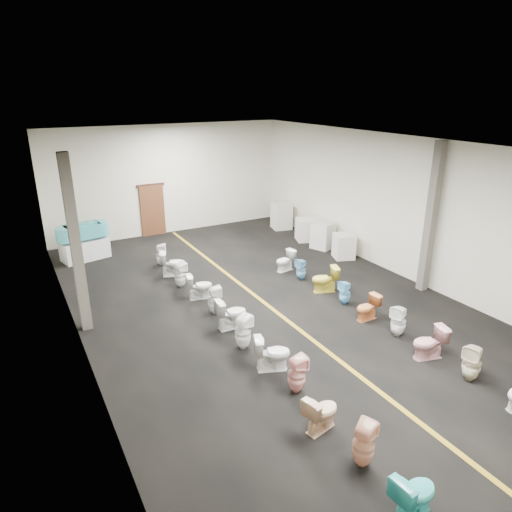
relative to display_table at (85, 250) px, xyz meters
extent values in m
plane|color=black|center=(3.86, -6.31, -0.35)|extent=(16.00, 16.00, 0.00)
plane|color=black|center=(3.86, -6.31, 4.15)|extent=(16.00, 16.00, 0.00)
plane|color=beige|center=(3.86, 1.69, 1.90)|extent=(10.00, 0.00, 10.00)
plane|color=beige|center=(-1.14, -6.31, 1.90)|extent=(0.00, 16.00, 16.00)
plane|color=beige|center=(8.86, -6.31, 1.90)|extent=(0.00, 16.00, 16.00)
cube|color=olive|center=(3.86, -6.31, -0.35)|extent=(0.12, 15.60, 0.01)
cube|color=#562D19|center=(3.06, 1.63, 0.70)|extent=(1.00, 0.10, 2.10)
cube|color=#331C11|center=(3.06, 1.64, 1.77)|extent=(1.15, 0.08, 0.10)
cube|color=#59544C|center=(-0.89, -5.31, 1.90)|extent=(0.25, 0.25, 4.50)
cube|color=#59544C|center=(8.61, -7.81, 1.90)|extent=(0.25, 0.25, 4.50)
cube|color=silver|center=(0.00, 0.00, 0.00)|extent=(1.74, 1.15, 0.71)
cube|color=teal|center=(0.00, 0.00, 0.70)|extent=(1.30, 0.87, 0.50)
cylinder|color=teal|center=(-0.59, -0.11, 0.70)|extent=(0.66, 0.66, 0.50)
cylinder|color=teal|center=(0.59, 0.11, 0.70)|extent=(0.66, 0.66, 0.50)
cube|color=teal|center=(0.00, 0.00, 0.90)|extent=(1.06, 0.64, 0.20)
cube|color=silver|center=(8.26, -4.46, 0.09)|extent=(0.89, 0.89, 0.89)
cube|color=beige|center=(8.26, -3.20, 0.15)|extent=(0.94, 0.94, 1.00)
cube|color=silver|center=(8.26, -2.11, 0.09)|extent=(1.01, 1.01, 0.89)
cube|color=beige|center=(8.26, -0.19, 0.20)|extent=(0.93, 0.93, 1.11)
imported|color=#2FB0AD|center=(2.24, -13.37, 0.03)|extent=(0.78, 0.49, 0.77)
imported|color=#DE9E7D|center=(2.24, -12.30, 0.06)|extent=(0.49, 0.49, 0.82)
imported|color=beige|center=(2.15, -11.28, 0.01)|extent=(0.79, 0.55, 0.73)
imported|color=#E8A59F|center=(2.38, -10.15, 0.06)|extent=(0.38, 0.38, 0.82)
imported|color=white|center=(2.35, -9.23, 0.05)|extent=(0.90, 0.71, 0.80)
imported|color=white|center=(2.19, -8.15, 0.07)|extent=(0.50, 0.50, 0.86)
imported|color=silver|center=(2.38, -7.13, 0.06)|extent=(0.84, 0.52, 0.82)
imported|color=white|center=(2.34, -6.18, 0.05)|extent=(0.42, 0.41, 0.80)
imported|color=white|center=(2.35, -5.08, 0.03)|extent=(0.82, 0.57, 0.77)
imported|color=white|center=(2.15, -4.03, 0.04)|extent=(0.46, 0.46, 0.79)
imported|color=silver|center=(2.26, -3.03, 0.06)|extent=(0.93, 0.71, 0.83)
imported|color=white|center=(2.21, -1.92, 0.03)|extent=(0.46, 0.46, 0.77)
imported|color=beige|center=(5.83, -11.62, 0.07)|extent=(0.48, 0.47, 0.85)
imported|color=#D99B9F|center=(5.71, -10.60, 0.04)|extent=(0.86, 0.63, 0.78)
imported|color=white|center=(5.84, -9.51, 0.06)|extent=(0.48, 0.47, 0.82)
imported|color=#D77D41|center=(5.76, -8.50, -0.01)|extent=(0.69, 0.41, 0.69)
imported|color=#73CDF4|center=(5.84, -7.46, 0.00)|extent=(0.35, 0.34, 0.71)
imported|color=yellow|center=(5.85, -6.50, 0.05)|extent=(0.90, 0.69, 0.81)
imported|color=#70B2D8|center=(5.75, -5.39, 0.00)|extent=(0.35, 0.35, 0.71)
imported|color=white|center=(5.72, -4.48, 0.00)|extent=(0.75, 0.51, 0.71)
camera|label=1|loc=(-2.15, -16.58, 5.51)|focal=32.00mm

